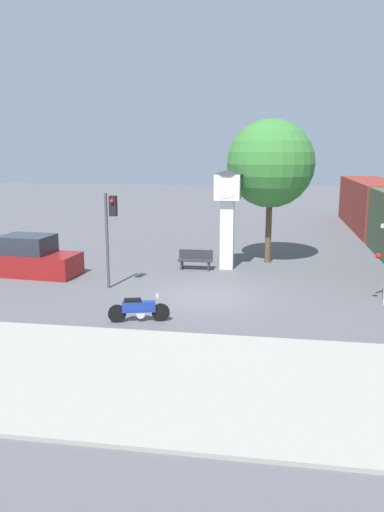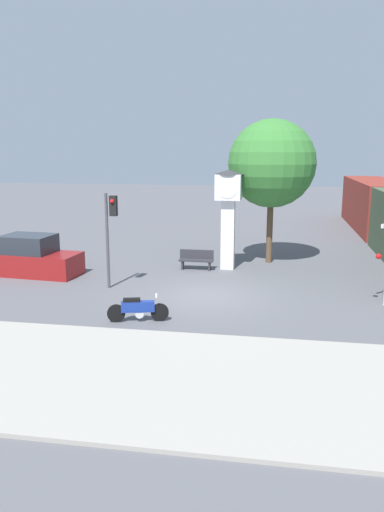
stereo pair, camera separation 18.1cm
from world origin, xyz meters
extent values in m
plane|color=#56565B|center=(0.00, 0.00, 0.00)|extent=(120.00, 120.00, 0.00)
cube|color=#9E998E|center=(0.00, -7.19, 0.05)|extent=(36.00, 6.00, 0.10)
cylinder|color=black|center=(-1.14, -3.01, 0.30)|extent=(0.60, 0.24, 0.59)
cylinder|color=black|center=(-2.52, -3.36, 0.30)|extent=(0.60, 0.24, 0.59)
cube|color=navy|center=(-1.83, -3.19, 0.51)|extent=(1.11, 0.48, 0.36)
cube|color=black|center=(-2.02, -3.24, 0.74)|extent=(0.59, 0.36, 0.10)
cylinder|color=silver|center=(-1.78, -3.18, 0.27)|extent=(0.32, 0.26, 0.28)
cube|color=silver|center=(-1.24, -3.04, 0.87)|extent=(0.16, 0.44, 0.04)
cube|color=white|center=(0.32, 4.77, 1.63)|extent=(0.61, 0.61, 3.27)
cube|color=white|center=(0.32, 4.77, 3.85)|extent=(1.16, 1.16, 1.16)
cylinder|color=white|center=(0.32, 4.18, 3.85)|extent=(0.93, 0.02, 0.93)
cone|color=#333338|center=(0.32, 4.77, 4.53)|extent=(1.40, 1.40, 0.20)
cube|color=maroon|center=(9.31, 18.82, 1.70)|extent=(2.80, 12.34, 3.40)
cylinder|color=#47474C|center=(-4.12, 0.57, 1.93)|extent=(0.12, 0.12, 3.86)
cube|color=black|center=(-3.82, 0.57, 3.36)|extent=(0.28, 0.24, 0.80)
sphere|color=red|center=(-3.82, 0.42, 3.56)|extent=(0.16, 0.16, 0.16)
sphere|color=red|center=(6.17, -0.04, 1.81)|extent=(0.20, 0.20, 0.20)
cylinder|color=brown|center=(2.22, 6.43, 1.59)|extent=(0.30, 0.30, 3.17)
sphere|color=#387A33|center=(2.22, 6.43, 4.87)|extent=(4.23, 4.23, 4.23)
cube|color=#2D2D33|center=(-1.11, 4.24, 0.45)|extent=(1.60, 0.44, 0.08)
cube|color=#2D2D33|center=(-1.11, 4.43, 0.70)|extent=(1.60, 0.06, 0.44)
cube|color=#2D2D33|center=(-1.75, 4.24, 0.21)|extent=(0.08, 0.35, 0.41)
cube|color=#2D2D33|center=(-0.47, 4.24, 0.21)|extent=(0.08, 0.35, 0.41)
cube|color=maroon|center=(-8.19, 2.12, 0.50)|extent=(4.34, 2.16, 1.00)
cube|color=#262B33|center=(-8.39, 2.14, 1.40)|extent=(2.33, 1.84, 0.80)
camera|label=1|loc=(2.36, -18.27, 5.54)|focal=35.00mm
camera|label=2|loc=(2.54, -18.24, 5.54)|focal=35.00mm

